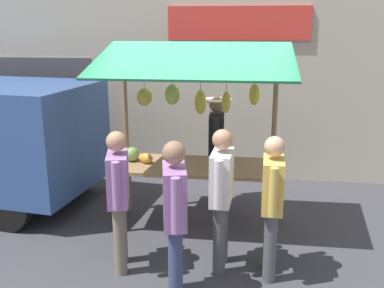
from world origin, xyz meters
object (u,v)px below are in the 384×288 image
(vendor_with_sunhat, at_px, (216,142))
(shopper_with_shopping_bag, at_px, (118,192))
(shopper_in_grey_tee, at_px, (222,190))
(shopper_in_striped_shirt, at_px, (175,210))
(market_stall, at_px, (192,116))
(shopper_with_ponytail, at_px, (272,198))

(vendor_with_sunhat, height_order, shopper_with_shopping_bag, vendor_with_sunhat)
(vendor_with_sunhat, distance_m, shopper_in_grey_tee, 1.86)
(shopper_in_striped_shirt, xyz_separation_m, shopper_in_grey_tee, (-0.42, -0.64, -0.01))
(market_stall, relative_size, shopper_with_shopping_bag, 1.55)
(market_stall, bearing_deg, shopper_with_ponytail, 130.01)
(shopper_with_ponytail, relative_size, shopper_with_shopping_bag, 0.99)
(shopper_in_grey_tee, bearing_deg, vendor_with_sunhat, 9.27)
(vendor_with_sunhat, distance_m, shopper_in_striped_shirt, 2.50)
(shopper_in_grey_tee, bearing_deg, shopper_in_striped_shirt, 149.94)
(market_stall, xyz_separation_m, vendor_with_sunhat, (-0.28, -0.71, -0.53))
(shopper_in_striped_shirt, height_order, shopper_in_grey_tee, shopper_in_striped_shirt)
(market_stall, xyz_separation_m, shopper_in_grey_tee, (-0.48, 1.14, -0.60))
(market_stall, xyz_separation_m, shopper_with_shopping_bag, (0.65, 1.29, -0.61))
(market_stall, distance_m, vendor_with_sunhat, 0.93)
(shopper_with_shopping_bag, bearing_deg, shopper_with_ponytail, -101.32)
(market_stall, bearing_deg, shopper_with_shopping_bag, 63.27)
(shopper_in_striped_shirt, relative_size, shopper_in_grey_tee, 1.01)
(vendor_with_sunhat, relative_size, shopper_with_shopping_bag, 1.05)
(shopper_with_shopping_bag, bearing_deg, market_stall, -40.30)
(market_stall, height_order, shopper_in_striped_shirt, market_stall)
(market_stall, bearing_deg, shopper_in_striped_shirt, 91.99)
(shopper_in_striped_shirt, relative_size, shopper_with_ponytail, 1.04)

